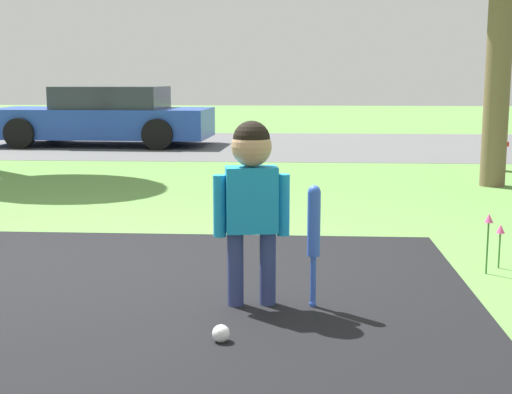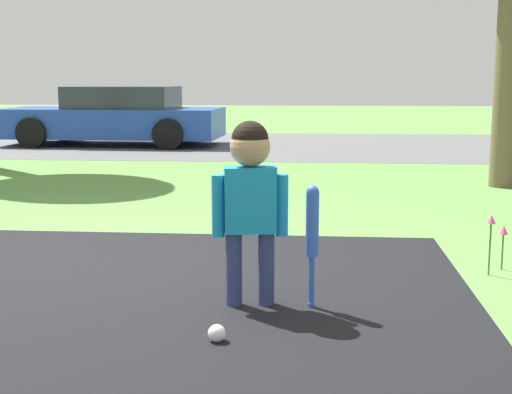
# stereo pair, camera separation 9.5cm
# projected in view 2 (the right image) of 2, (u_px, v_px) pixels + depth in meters

# --- Properties ---
(ground_plane) EXTENTS (60.00, 60.00, 0.00)m
(ground_plane) POSITION_uv_depth(u_px,v_px,m) (148.00, 264.00, 5.08)
(ground_plane) COLOR #5B8C42
(street_strip) EXTENTS (40.00, 6.00, 0.01)m
(street_strip) POSITION_uv_depth(u_px,v_px,m) (257.00, 144.00, 14.22)
(street_strip) COLOR #59595B
(street_strip) RESTS_ON ground
(child) EXTENTS (0.43, 0.23, 1.08)m
(child) POSITION_uv_depth(u_px,v_px,m) (250.00, 187.00, 4.05)
(child) COLOR navy
(child) RESTS_ON ground
(baseball_bat) EXTENTS (0.07, 0.07, 0.71)m
(baseball_bat) POSITION_uv_depth(u_px,v_px,m) (312.00, 229.00, 4.04)
(baseball_bat) COLOR blue
(baseball_bat) RESTS_ON ground
(sports_ball) EXTENTS (0.09, 0.09, 0.09)m
(sports_ball) POSITION_uv_depth(u_px,v_px,m) (217.00, 333.00, 3.57)
(sports_ball) COLOR white
(sports_ball) RESTS_ON ground
(fire_hydrant) EXTENTS (0.29, 0.26, 0.73)m
(fire_hydrant) POSITION_uv_depth(u_px,v_px,m) (508.00, 146.00, 10.11)
(fire_hydrant) COLOR red
(fire_hydrant) RESTS_ON ground
(parked_car) EXTENTS (4.30, 2.00, 1.15)m
(parked_car) POSITION_uv_depth(u_px,v_px,m) (115.00, 117.00, 14.08)
(parked_car) COLOR #2347AD
(parked_car) RESTS_ON ground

